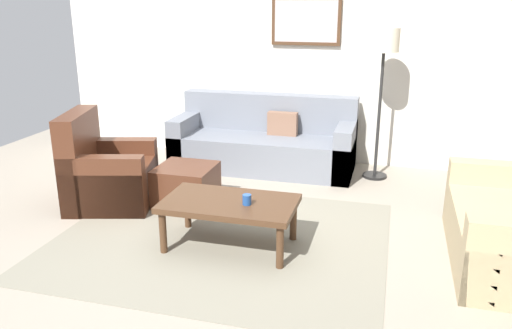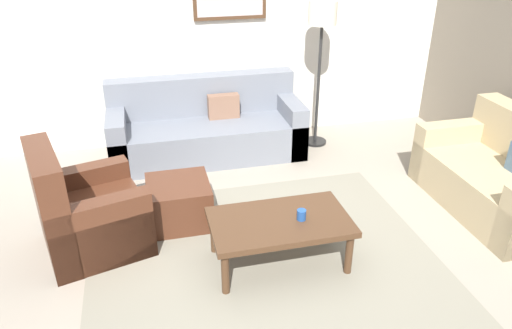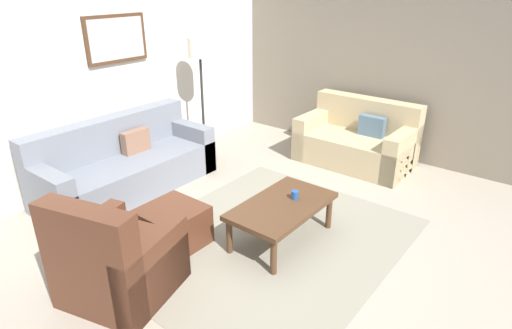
% 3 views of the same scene
% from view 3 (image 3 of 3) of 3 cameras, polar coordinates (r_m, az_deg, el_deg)
% --- Properties ---
extents(ground_plane, '(8.00, 8.00, 0.00)m').
position_cam_3_polar(ground_plane, '(4.36, 1.39, -10.17)').
color(ground_plane, gray).
extents(rear_partition, '(6.00, 0.12, 2.80)m').
position_cam_3_polar(rear_partition, '(5.67, -20.41, 11.81)').
color(rear_partition, silver).
rests_on(rear_partition, ground_plane).
extents(stone_feature_panel, '(0.12, 5.20, 2.80)m').
position_cam_3_polar(stone_feature_panel, '(6.37, 18.47, 13.23)').
color(stone_feature_panel, slate).
rests_on(stone_feature_panel, ground_plane).
extents(area_rug, '(2.83, 2.35, 0.01)m').
position_cam_3_polar(area_rug, '(4.35, 1.39, -10.13)').
color(area_rug, gray).
rests_on(area_rug, ground_plane).
extents(couch_main, '(2.19, 0.87, 0.88)m').
position_cam_3_polar(couch_main, '(5.52, -17.34, -0.15)').
color(couch_main, slate).
rests_on(couch_main, ground_plane).
extents(couch_loveseat, '(0.90, 1.54, 0.88)m').
position_cam_3_polar(couch_loveseat, '(6.22, 13.50, 3.01)').
color(couch_loveseat, tan).
rests_on(couch_loveseat, ground_plane).
extents(armchair_leather, '(0.98, 0.98, 0.95)m').
position_cam_3_polar(armchair_leather, '(3.70, -18.36, -12.73)').
color(armchair_leather, '#4C2819').
rests_on(armchair_leather, ground_plane).
extents(ottoman, '(0.56, 0.56, 0.40)m').
position_cam_3_polar(ottoman, '(4.28, -11.04, -8.14)').
color(ottoman, '#4C2819').
rests_on(ottoman, ground_plane).
extents(coffee_table, '(1.10, 0.64, 0.41)m').
position_cam_3_polar(coffee_table, '(4.20, 3.50, -5.87)').
color(coffee_table, '#472D1C').
rests_on(coffee_table, ground_plane).
extents(cup, '(0.07, 0.07, 0.09)m').
position_cam_3_polar(cup, '(4.25, 5.23, -4.07)').
color(cup, '#1E478C').
rests_on(cup, coffee_table).
extents(lamp_standing, '(0.32, 0.32, 1.71)m').
position_cam_3_polar(lamp_standing, '(5.97, -7.46, 13.67)').
color(lamp_standing, black).
rests_on(lamp_standing, ground_plane).
extents(framed_artwork, '(0.84, 0.04, 0.57)m').
position_cam_3_polar(framed_artwork, '(5.68, -18.20, 15.70)').
color(framed_artwork, '#472D1C').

